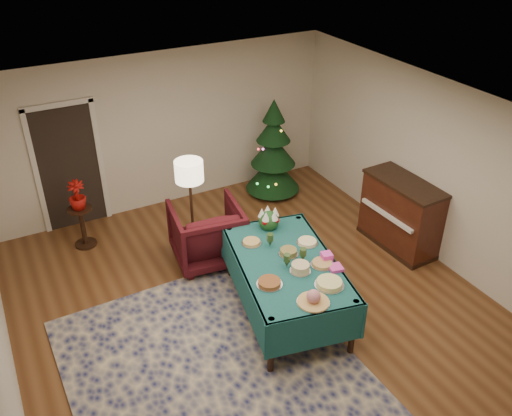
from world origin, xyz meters
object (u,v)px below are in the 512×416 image
side_table (83,227)px  piano (401,215)px  potted_plant (78,201)px  christmas_tree (273,152)px  buffet_table (286,272)px  floor_lamp (189,178)px  gift_box (327,257)px  armchair (207,231)px

side_table → piano: (4.36, -2.31, 0.23)m
potted_plant → christmas_tree: 3.48m
buffet_table → floor_lamp: (-0.62, 1.64, 0.76)m
gift_box → side_table: (-2.46, 3.05, -0.55)m
floor_lamp → piano: floor_lamp is taller
armchair → christmas_tree: bearing=-136.5°
floor_lamp → side_table: 2.12m
gift_box → armchair: armchair is taller
potted_plant → armchair: bearing=-38.9°
gift_box → christmas_tree: bearing=72.1°
christmas_tree → floor_lamp: bearing=-148.2°
gift_box → piano: piano is taller
floor_lamp → christmas_tree: size_ratio=0.93×
armchair → potted_plant: bearing=-31.1°
armchair → floor_lamp: (-0.19, 0.07, 0.90)m
floor_lamp → potted_plant: bearing=139.3°
buffet_table → christmas_tree: 3.30m
floor_lamp → piano: 3.30m
buffet_table → piano: (2.36, 0.52, -0.10)m
buffet_table → side_table: (-2.00, 2.83, -0.33)m
buffet_table → side_table: size_ratio=3.43×
piano → potted_plant: bearing=152.1°
gift_box → potted_plant: size_ratio=0.28×
buffet_table → christmas_tree: size_ratio=1.28×
floor_lamp → piano: size_ratio=1.26×
buffet_table → armchair: bearing=105.4°
armchair → floor_lamp: bearing=-14.0°
armchair → side_table: bearing=-31.1°
christmas_tree → piano: (0.89, -2.43, -0.26)m
potted_plant → piano: bearing=-27.9°
buffet_table → gift_box: 0.55m
potted_plant → piano: (4.36, -2.31, -0.25)m
buffet_table → armchair: size_ratio=2.26×
floor_lamp → side_table: floor_lamp is taller
side_table → armchair: bearing=-38.9°
christmas_tree → piano: christmas_tree is taller
potted_plant → piano: piano is taller
gift_box → piano: size_ratio=0.10×
armchair → potted_plant: armchair is taller
side_table → floor_lamp: bearing=-40.7°
gift_box → armchair: (-0.89, 1.79, -0.36)m
side_table → potted_plant: size_ratio=1.45×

